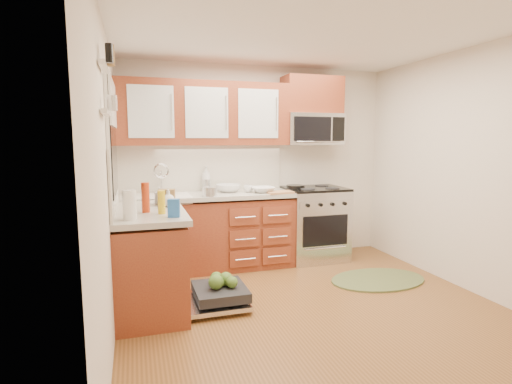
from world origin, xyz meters
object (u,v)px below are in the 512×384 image
object	(u,v)px
dishwasher	(216,296)
stock_pot	(210,192)
range	(314,223)
bowl_a	(263,190)
bowl_b	(228,188)
skillet	(295,187)
upper_cabinets	(204,114)
paper_towel_roll	(130,205)
microwave	(312,129)
cutting_board	(280,192)
cup	(248,189)
sink	(163,206)
rug	(378,280)

from	to	relation	value
dishwasher	stock_pot	bearing A→B (deg)	82.61
range	bowl_a	bearing A→B (deg)	-173.21
bowl_b	skillet	bearing A→B (deg)	-6.41
upper_cabinets	stock_pot	xyz separation A→B (m)	(-0.02, -0.35, -0.90)
dishwasher	paper_towel_roll	bearing A→B (deg)	-164.28
microwave	cutting_board	distance (m)	1.01
cutting_board	cup	distance (m)	0.39
microwave	paper_towel_roll	distance (m)	2.78
sink	cup	size ratio (longest dim) A/B	5.43
range	cup	bearing A→B (deg)	-179.15
microwave	cup	world-z (taller)	microwave
range	microwave	bearing A→B (deg)	90.00
sink	bowl_b	world-z (taller)	bowl_b
dishwasher	skillet	world-z (taller)	skillet
dishwasher	bowl_b	world-z (taller)	bowl_b
paper_towel_roll	bowl_a	size ratio (longest dim) A/B	0.85
microwave	bowl_a	xyz separation A→B (m)	(-0.74, -0.21, -0.74)
upper_cabinets	skillet	world-z (taller)	upper_cabinets
dishwasher	paper_towel_roll	distance (m)	1.22
paper_towel_roll	skillet	bearing A→B (deg)	33.58
cup	range	bearing A→B (deg)	0.85
sink	bowl_b	size ratio (longest dim) A/B	2.06
sink	bowl_b	distance (m)	0.82
sink	cutting_board	bearing A→B (deg)	-8.34
rug	bowl_b	world-z (taller)	bowl_b
microwave	rug	size ratio (longest dim) A/B	0.69
upper_cabinets	skillet	size ratio (longest dim) A/B	9.06
upper_cabinets	bowl_a	xyz separation A→B (m)	(0.67, -0.23, -0.92)
skillet	microwave	bearing A→B (deg)	24.99
upper_cabinets	paper_towel_roll	size ratio (longest dim) A/B	8.50
upper_cabinets	rug	bearing A→B (deg)	-32.71
cutting_board	bowl_b	size ratio (longest dim) A/B	1.03
sink	paper_towel_roll	size ratio (longest dim) A/B	2.57
sink	skillet	size ratio (longest dim) A/B	2.74
upper_cabinets	bowl_b	distance (m)	0.95
upper_cabinets	sink	xyz separation A→B (m)	(-0.52, -0.16, -1.07)
skillet	cup	world-z (taller)	cup
skillet	cutting_board	size ratio (longest dim) A/B	0.73
sink	rug	size ratio (longest dim) A/B	0.56
upper_cabinets	microwave	size ratio (longest dim) A/B	2.70
microwave	stock_pot	world-z (taller)	microwave
stock_pot	bowl_a	distance (m)	0.69
rug	microwave	bearing A→B (deg)	106.97
stock_pot	cup	world-z (taller)	stock_pot
bowl_a	paper_towel_roll	bearing A→B (deg)	-140.94
sink	bowl_a	bearing A→B (deg)	-3.75
microwave	paper_towel_roll	size ratio (longest dim) A/B	3.15
paper_towel_roll	dishwasher	bearing A→B (deg)	15.72
cutting_board	dishwasher	bearing A→B (deg)	-136.63
range	dishwasher	distance (m)	1.95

